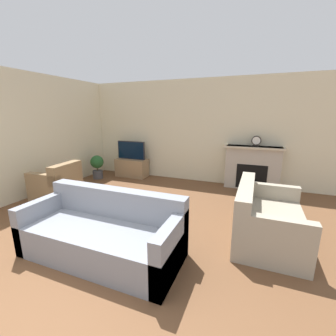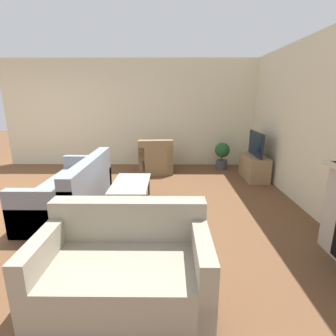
# 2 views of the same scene
# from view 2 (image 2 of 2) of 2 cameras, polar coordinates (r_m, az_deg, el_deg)

# --- Properties ---
(ground_plane) EXTENTS (20.00, 20.00, 0.00)m
(ground_plane) POSITION_cam_2_polar(r_m,az_deg,el_deg) (5.26, -31.90, -6.84)
(ground_plane) COLOR brown
(wall_back) EXTENTS (8.56, 0.06, 2.70)m
(wall_back) POSITION_cam_2_polar(r_m,az_deg,el_deg) (4.66, 28.90, 8.19)
(wall_back) COLOR beige
(wall_back) RESTS_ON ground_plane
(wall_left) EXTENTS (0.06, 7.96, 2.70)m
(wall_left) POSITION_cam_2_polar(r_m,az_deg,el_deg) (6.92, -2.16, 11.74)
(wall_left) COLOR beige
(wall_left) RESTS_ON ground_plane
(tv_stand) EXTENTS (0.92, 0.44, 0.52)m
(tv_stand) POSITION_cam_2_polar(r_m,az_deg,el_deg) (6.12, 18.20, 0.18)
(tv_stand) COLOR #997A56
(tv_stand) RESTS_ON ground_plane
(tv) EXTENTS (0.86, 0.06, 0.52)m
(tv) POSITION_cam_2_polar(r_m,az_deg,el_deg) (6.02, 18.59, 4.99)
(tv) COLOR #232328
(tv) RESTS_ON tv_stand
(couch_sectional) EXTENTS (2.08, 0.89, 0.82)m
(couch_sectional) POSITION_cam_2_polar(r_m,az_deg,el_deg) (4.55, -19.92, -4.70)
(couch_sectional) COLOR gray
(couch_sectional) RESTS_ON ground_plane
(couch_loveseat) EXTENTS (0.91, 1.48, 0.82)m
(couch_loveseat) POSITION_cam_2_polar(r_m,az_deg,el_deg) (2.54, -9.25, -20.61)
(couch_loveseat) COLOR #9E937F
(couch_loveseat) RESTS_ON ground_plane
(armchair_by_window) EXTENTS (0.84, 0.86, 0.82)m
(armchair_by_window) POSITION_cam_2_polar(r_m,az_deg,el_deg) (6.32, -2.76, 1.80)
(armchair_by_window) COLOR #8C704C
(armchair_by_window) RESTS_ON ground_plane
(coffee_table) EXTENTS (1.08, 0.59, 0.41)m
(coffee_table) POSITION_cam_2_polar(r_m,az_deg,el_deg) (4.38, -8.11, -3.61)
(coffee_table) COLOR #333338
(coffee_table) RESTS_ON ground_plane
(potted_plant) EXTENTS (0.37, 0.37, 0.67)m
(potted_plant) POSITION_cam_2_polar(r_m,az_deg,el_deg) (6.71, 11.68, 3.01)
(potted_plant) COLOR #47474C
(potted_plant) RESTS_ON ground_plane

